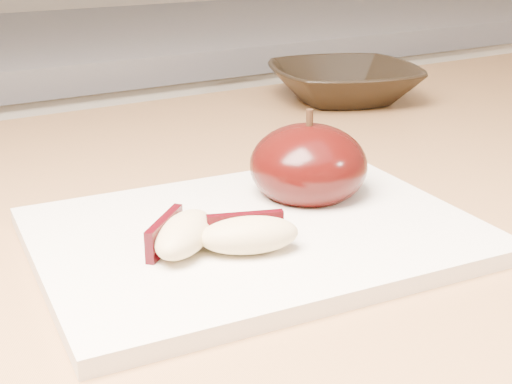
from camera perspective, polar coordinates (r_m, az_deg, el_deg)
back_cabinet at (r=1.36m, az=-18.40°, el=-8.24°), size 2.40×0.62×0.94m
cutting_board at (r=0.49m, az=0.00°, el=-3.38°), size 0.31×0.24×0.01m
apple_half at (r=0.54m, az=4.21°, el=2.15°), size 0.09×0.09×0.07m
apple_wedge_a at (r=0.45m, az=-5.94°, el=-3.35°), size 0.07×0.07×0.02m
apple_wedge_b at (r=0.45m, az=-0.60°, el=-3.40°), size 0.07×0.05×0.02m
bowl at (r=0.89m, az=7.04°, el=8.65°), size 0.23×0.23×0.04m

